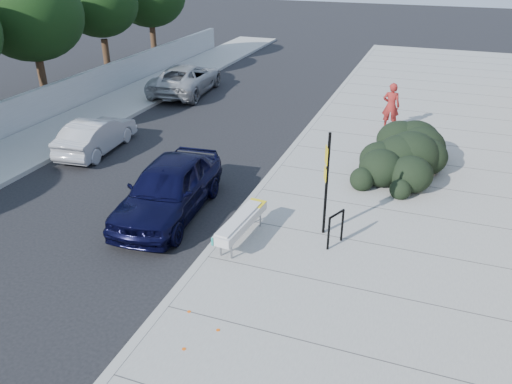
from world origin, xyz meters
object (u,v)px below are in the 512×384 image
at_px(sign_post, 326,179).
at_px(suv_silver, 186,79).
at_px(bench, 241,222).
at_px(sedan_navy, 169,188).
at_px(pedestrian, 391,106).
at_px(wagon_silver, 96,135).
at_px(bike_rack, 336,226).

height_order(sign_post, suv_silver, sign_post).
xyz_separation_m(bench, sign_post, (1.90, 1.11, 1.06)).
distance_m(bench, suv_silver, 15.05).
relative_size(bench, sedan_navy, 0.47).
xyz_separation_m(sign_post, suv_silver, (-10.00, 11.57, -1.00)).
relative_size(bench, sign_post, 0.80).
relative_size(suv_silver, pedestrian, 2.82).
relative_size(sedan_navy, pedestrian, 2.50).
height_order(wagon_silver, suv_silver, suv_silver).
xyz_separation_m(bench, pedestrian, (2.55, 10.22, 0.42)).
bearing_deg(wagon_silver, sedan_navy, 140.41).
bearing_deg(bench, sedan_navy, 166.13).
bearing_deg(suv_silver, bike_rack, 125.07).
height_order(suv_silver, pedestrian, pedestrian).
bearing_deg(bike_rack, sedan_navy, -158.75).
bearing_deg(bike_rack, sign_post, 155.19).
height_order(wagon_silver, pedestrian, pedestrian).
relative_size(bike_rack, suv_silver, 0.17).
height_order(bike_rack, wagon_silver, wagon_silver).
bearing_deg(suv_silver, sedan_navy, 109.31).
height_order(bike_rack, pedestrian, pedestrian).
height_order(sedan_navy, wagon_silver, sedan_navy).
bearing_deg(sign_post, bench, -170.49).
distance_m(sedan_navy, pedestrian, 10.66).
relative_size(bench, bike_rack, 2.44).
bearing_deg(sedan_navy, sign_post, -1.75).
xyz_separation_m(bike_rack, pedestrian, (0.22, 9.60, 0.39)).
xyz_separation_m(bench, suv_silver, (-8.10, 12.68, 0.06)).
bearing_deg(sedan_navy, suv_silver, 110.28).
bearing_deg(bench, sign_post, 35.01).
bearing_deg(sign_post, wagon_silver, 140.83).
xyz_separation_m(sign_post, sedan_navy, (-4.47, -0.24, -0.93)).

